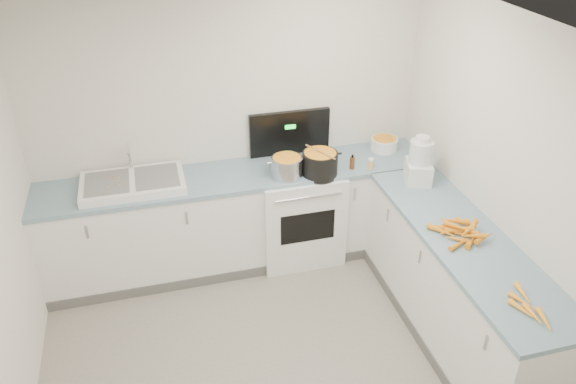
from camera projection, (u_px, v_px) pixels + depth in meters
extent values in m
cube|color=white|center=(240.00, 220.00, 5.21)|extent=(3.50, 0.60, 0.90)
cube|color=#7B9DAF|center=(238.00, 176.00, 4.97)|extent=(3.50, 0.62, 0.04)
cube|color=white|center=(457.00, 289.00, 4.37)|extent=(0.60, 2.20, 0.90)
cube|color=#7B9DAF|center=(467.00, 240.00, 4.13)|extent=(0.62, 2.20, 0.04)
cube|color=white|center=(298.00, 213.00, 5.31)|extent=(0.76, 0.65, 0.90)
cube|color=black|center=(290.00, 133.00, 5.20)|extent=(0.76, 0.05, 0.42)
cube|color=white|center=(133.00, 183.00, 4.74)|extent=(0.86, 0.52, 0.07)
cube|color=slate|center=(107.00, 183.00, 4.68)|extent=(0.36, 0.42, 0.01)
cube|color=slate|center=(157.00, 176.00, 4.77)|extent=(0.36, 0.42, 0.01)
cylinder|color=silver|center=(130.00, 156.00, 4.85)|extent=(0.03, 0.03, 0.24)
cylinder|color=silver|center=(287.00, 168.00, 4.88)|extent=(0.36, 0.36, 0.20)
cylinder|color=black|center=(320.00, 164.00, 4.92)|extent=(0.38, 0.38, 0.22)
cylinder|color=#AD7A47|center=(320.00, 152.00, 4.85)|extent=(0.18, 0.34, 0.02)
cylinder|color=white|center=(384.00, 144.00, 5.34)|extent=(0.32, 0.32, 0.12)
cylinder|color=#593319|center=(352.00, 163.00, 5.01)|extent=(0.04, 0.04, 0.11)
cylinder|color=#E5B266|center=(371.00, 165.00, 5.02)|extent=(0.05, 0.05, 0.09)
cube|color=white|center=(418.00, 172.00, 4.80)|extent=(0.27, 0.30, 0.18)
cylinder|color=silver|center=(421.00, 152.00, 4.70)|extent=(0.19, 0.19, 0.19)
cylinder|color=white|center=(423.00, 139.00, 4.64)|extent=(0.11, 0.11, 0.05)
cone|color=orange|center=(457.00, 239.00, 4.08)|extent=(0.16, 0.12, 0.04)
cone|color=orange|center=(449.00, 231.00, 4.15)|extent=(0.18, 0.08, 0.05)
cone|color=orange|center=(459.00, 244.00, 4.02)|extent=(0.21, 0.12, 0.04)
cone|color=orange|center=(441.00, 231.00, 4.16)|extent=(0.16, 0.20, 0.05)
cone|color=orange|center=(466.00, 235.00, 4.12)|extent=(0.17, 0.12, 0.04)
cone|color=orange|center=(447.00, 229.00, 4.18)|extent=(0.18, 0.11, 0.05)
cone|color=orange|center=(447.00, 226.00, 4.22)|extent=(0.17, 0.10, 0.04)
cone|color=orange|center=(466.00, 222.00, 4.26)|extent=(0.13, 0.15, 0.04)
cone|color=orange|center=(463.00, 232.00, 4.15)|extent=(0.19, 0.14, 0.04)
cone|color=orange|center=(459.00, 231.00, 4.15)|extent=(0.22, 0.14, 0.05)
cone|color=orange|center=(471.00, 242.00, 4.04)|extent=(0.15, 0.14, 0.05)
cone|color=orange|center=(471.00, 227.00, 4.13)|extent=(0.17, 0.15, 0.05)
cone|color=orange|center=(456.00, 227.00, 4.13)|extent=(0.16, 0.18, 0.05)
cone|color=orange|center=(474.00, 236.00, 4.03)|extent=(0.18, 0.09, 0.05)
cone|color=orange|center=(455.00, 221.00, 4.24)|extent=(0.22, 0.15, 0.05)
cone|color=orange|center=(468.00, 231.00, 4.08)|extent=(0.17, 0.12, 0.05)
cone|color=orange|center=(463.00, 230.00, 4.13)|extent=(0.19, 0.18, 0.04)
cone|color=orange|center=(463.00, 228.00, 4.12)|extent=(0.16, 0.11, 0.04)
cone|color=orange|center=(484.00, 238.00, 4.06)|extent=(0.20, 0.11, 0.04)
cone|color=#FF9F26|center=(544.00, 320.00, 3.36)|extent=(0.08, 0.19, 0.04)
cone|color=#FF9F26|center=(533.00, 314.00, 3.40)|extent=(0.04, 0.17, 0.04)
cone|color=#FF9F26|center=(521.00, 309.00, 3.44)|extent=(0.09, 0.18, 0.04)
cone|color=#FF9F26|center=(522.00, 301.00, 3.50)|extent=(0.10, 0.18, 0.04)
cone|color=#FF9F26|center=(523.00, 293.00, 3.57)|extent=(0.07, 0.19, 0.04)
cube|color=tan|center=(109.00, 187.00, 4.61)|extent=(0.01, 0.05, 0.00)
cube|color=tan|center=(118.00, 181.00, 4.70)|extent=(0.03, 0.03, 0.00)
cube|color=tan|center=(101.00, 183.00, 4.68)|extent=(0.04, 0.01, 0.00)
cube|color=tan|center=(119.00, 185.00, 4.63)|extent=(0.03, 0.04, 0.00)
cube|color=tan|center=(114.00, 176.00, 4.76)|extent=(0.03, 0.03, 0.00)
cube|color=tan|center=(115.00, 179.00, 4.72)|extent=(0.04, 0.01, 0.00)
cube|color=tan|center=(107.00, 177.00, 4.75)|extent=(0.04, 0.02, 0.00)
cube|color=tan|center=(117.00, 178.00, 4.74)|extent=(0.05, 0.04, 0.00)
cube|color=tan|center=(115.00, 181.00, 4.69)|extent=(0.04, 0.03, 0.00)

